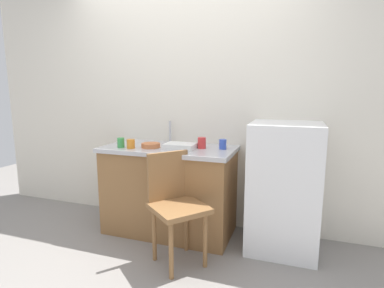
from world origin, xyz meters
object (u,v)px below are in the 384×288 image
(terracotta_bowl, at_px, (151,145))
(cup_orange, at_px, (131,144))
(cup_blue, at_px, (223,144))
(refrigerator, at_px, (284,187))
(cup_green, at_px, (121,143))
(dish_tray, at_px, (180,146))
(chair, at_px, (175,202))
(cup_red, at_px, (202,143))

(terracotta_bowl, xyz_separation_m, cup_orange, (-0.16, -0.09, 0.02))
(terracotta_bowl, relative_size, cup_blue, 1.97)
(refrigerator, height_order, cup_green, refrigerator)
(cup_green, xyz_separation_m, cup_orange, (0.11, -0.00, -0.00))
(cup_blue, bearing_deg, cup_orange, -163.79)
(dish_tray, relative_size, terracotta_bowl, 1.58)
(dish_tray, xyz_separation_m, cup_orange, (-0.45, -0.13, 0.02))
(chair, height_order, dish_tray, dish_tray)
(dish_tray, height_order, cup_blue, cup_blue)
(chair, xyz_separation_m, cup_green, (-0.68, 0.30, 0.40))
(cup_orange, relative_size, cup_blue, 0.93)
(cup_blue, bearing_deg, cup_green, -165.83)
(refrigerator, xyz_separation_m, dish_tray, (-0.93, -0.07, 0.32))
(chair, xyz_separation_m, cup_red, (0.06, 0.51, 0.40))
(refrigerator, xyz_separation_m, cup_orange, (-1.38, -0.20, 0.34))
(cup_red, relative_size, cup_blue, 1.13)
(cup_red, bearing_deg, dish_tray, -154.70)
(cup_green, height_order, cup_orange, cup_green)
(dish_tray, xyz_separation_m, cup_blue, (0.37, 0.11, 0.02))
(cup_red, bearing_deg, refrigerator, -1.05)
(dish_tray, relative_size, cup_red, 2.73)
(dish_tray, distance_m, cup_red, 0.20)
(refrigerator, distance_m, cup_green, 1.54)
(refrigerator, height_order, chair, refrigerator)
(chair, distance_m, cup_blue, 0.72)
(chair, bearing_deg, dish_tray, 55.52)
(chair, bearing_deg, cup_green, 105.52)
(chair, relative_size, cup_blue, 9.84)
(cup_red, relative_size, cup_orange, 1.22)
(cup_red, bearing_deg, chair, -96.66)
(dish_tray, height_order, cup_red, cup_red)
(cup_green, distance_m, cup_orange, 0.11)
(refrigerator, bearing_deg, terracotta_bowl, -174.87)
(refrigerator, distance_m, cup_red, 0.83)
(refrigerator, bearing_deg, cup_blue, 175.94)
(cup_orange, bearing_deg, cup_green, 177.95)
(cup_orange, bearing_deg, cup_red, 18.75)
(chair, distance_m, cup_red, 0.66)
(cup_blue, bearing_deg, terracotta_bowl, -167.31)
(refrigerator, height_order, terracotta_bowl, refrigerator)
(cup_orange, bearing_deg, terracotta_bowl, 29.27)
(cup_red, distance_m, cup_orange, 0.66)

